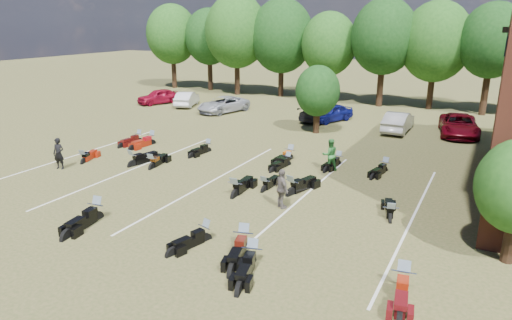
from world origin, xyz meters
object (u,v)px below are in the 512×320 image
Objects in this scene: car_4 at (331,113)px; motorcycle_3 at (205,241)px; person_black at (59,154)px; person_green at (330,155)px; person_grey at (282,189)px; motorcycle_14 at (139,142)px; motorcycle_7 at (84,163)px; car_0 at (159,96)px.

motorcycle_3 is (2.78, -22.43, -0.70)m from car_4.
person_green is at bearing 12.22° from person_black.
person_grey is at bearing -54.33° from car_4.
person_black is 12.58m from motorcycle_3.
car_4 is 15.63m from motorcycle_14.
motorcycle_3 is at bearing 45.57° from person_green.
motorcycle_3 is (-1.23, -4.22, -0.90)m from person_grey.
person_grey is 0.83× the size of motorcycle_14.
person_green is at bearing -176.13° from motorcycle_7.
person_black is 6.53m from motorcycle_14.
motorcycle_7 is (0.32, 1.35, -0.88)m from person_black.
motorcycle_3 is at bearing -59.67° from car_4.
person_black reaches higher than motorcycle_14.
car_0 is at bearing 148.12° from motorcycle_3.
person_green is at bearing -53.09° from person_grey.
motorcycle_14 reaches higher than motorcycle_3.
person_grey is at bearing -11.35° from person_black.
motorcycle_14 is (-0.06, 6.47, -0.88)m from person_black.
motorcycle_7 is at bearing 61.97° from person_black.
person_black reaches higher than car_4.
person_green is 0.83× the size of motorcycle_14.
person_grey is (-0.12, -6.03, 0.00)m from person_green.
person_green is 0.85× the size of motorcycle_3.
person_black is at bearing -42.03° from car_0.
person_black is 0.98× the size of person_green.
car_4 is at bearing -108.20° from person_green.
person_grey reaches higher than car_4.
person_grey is 4.49m from motorcycle_3.
motorcycle_7 is at bearing -14.37° from person_green.
motorcycle_14 reaches higher than motorcycle_7.
person_grey is 14.54m from motorcycle_14.
car_0 is 28.22m from person_grey.
motorcycle_14 is (-9.34, -12.51, -0.70)m from car_4.
motorcycle_14 is at bearing 75.90° from person_black.
car_0 is at bearing -82.11° from motorcycle_7.
motorcycle_3 is at bearing -23.53° from car_0.
car_0 is 2.45× the size of person_black.
person_black is at bearing 57.92° from motorcycle_7.
car_0 reaches higher than motorcycle_14.
motorcycle_3 is 15.66m from motorcycle_14.
person_green is (13.41, 6.79, 0.02)m from person_black.
person_black is 1.65m from motorcycle_7.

